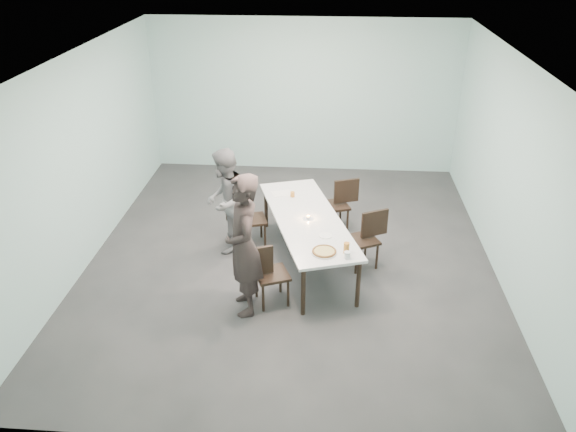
# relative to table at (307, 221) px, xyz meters

# --- Properties ---
(ground) EXTENTS (7.00, 7.00, 0.00)m
(ground) POSITION_rel_table_xyz_m (-0.24, 0.14, -0.69)
(ground) COLOR #333335
(ground) RESTS_ON ground
(room_shell) EXTENTS (6.02, 7.02, 3.01)m
(room_shell) POSITION_rel_table_xyz_m (-0.24, 0.14, 1.33)
(room_shell) COLOR #A8D4D2
(room_shell) RESTS_ON ground
(table) EXTENTS (1.64, 2.75, 0.75)m
(table) POSITION_rel_table_xyz_m (0.00, 0.00, 0.00)
(table) COLOR white
(table) RESTS_ON ground
(chair_near_left) EXTENTS (0.65, 0.55, 0.87)m
(chair_near_left) POSITION_rel_table_xyz_m (-0.49, -1.06, -0.19)
(chair_near_left) COLOR black
(chair_near_left) RESTS_ON ground
(chair_far_left) EXTENTS (0.65, 0.52, 0.87)m
(chair_far_left) POSITION_rel_table_xyz_m (-0.95, 0.45, -0.19)
(chair_far_left) COLOR black
(chair_far_left) RESTS_ON ground
(chair_near_right) EXTENTS (0.65, 0.56, 0.87)m
(chair_near_right) POSITION_rel_table_xyz_m (0.88, 0.00, -0.19)
(chair_near_right) COLOR black
(chair_near_right) RESTS_ON ground
(chair_far_right) EXTENTS (0.65, 0.54, 0.87)m
(chair_far_right) POSITION_rel_table_xyz_m (0.48, 1.09, -0.19)
(chair_far_right) COLOR black
(chair_far_right) RESTS_ON ground
(diner_near) EXTENTS (0.64, 0.80, 1.91)m
(diner_near) POSITION_rel_table_xyz_m (-0.74, -1.20, 0.26)
(diner_near) COLOR black
(diner_near) RESTS_ON ground
(diner_far) EXTENTS (0.65, 0.81, 1.63)m
(diner_far) POSITION_rel_table_xyz_m (-1.25, 0.31, 0.12)
(diner_far) COLOR gray
(diner_far) RESTS_ON ground
(pizza) EXTENTS (0.34, 0.34, 0.04)m
(pizza) POSITION_rel_table_xyz_m (0.26, -0.95, 0.08)
(pizza) COLOR white
(pizza) RESTS_ON table
(side_plate) EXTENTS (0.18, 0.18, 0.01)m
(side_plate) POSITION_rel_table_xyz_m (0.27, -0.52, 0.06)
(side_plate) COLOR white
(side_plate) RESTS_ON table
(beer_glass) EXTENTS (0.08, 0.08, 0.15)m
(beer_glass) POSITION_rel_table_xyz_m (0.55, -0.94, 0.13)
(beer_glass) COLOR #C1782A
(beer_glass) RESTS_ON table
(water_tumbler) EXTENTS (0.08, 0.08, 0.09)m
(water_tumbler) POSITION_rel_table_xyz_m (0.56, -1.06, 0.10)
(water_tumbler) COLOR silver
(water_tumbler) RESTS_ON table
(tealight) EXTENTS (0.06, 0.06, 0.05)m
(tealight) POSITION_rel_table_xyz_m (0.02, -0.04, 0.08)
(tealight) COLOR silver
(tealight) RESTS_ON table
(amber_tumbler) EXTENTS (0.07, 0.07, 0.08)m
(amber_tumbler) POSITION_rel_table_xyz_m (-0.26, 0.68, 0.10)
(amber_tumbler) COLOR #C1782A
(amber_tumbler) RESTS_ON table
(menu) EXTENTS (0.35, 0.30, 0.01)m
(menu) POSITION_rel_table_xyz_m (-0.44, 0.78, 0.06)
(menu) COLOR silver
(menu) RESTS_ON table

